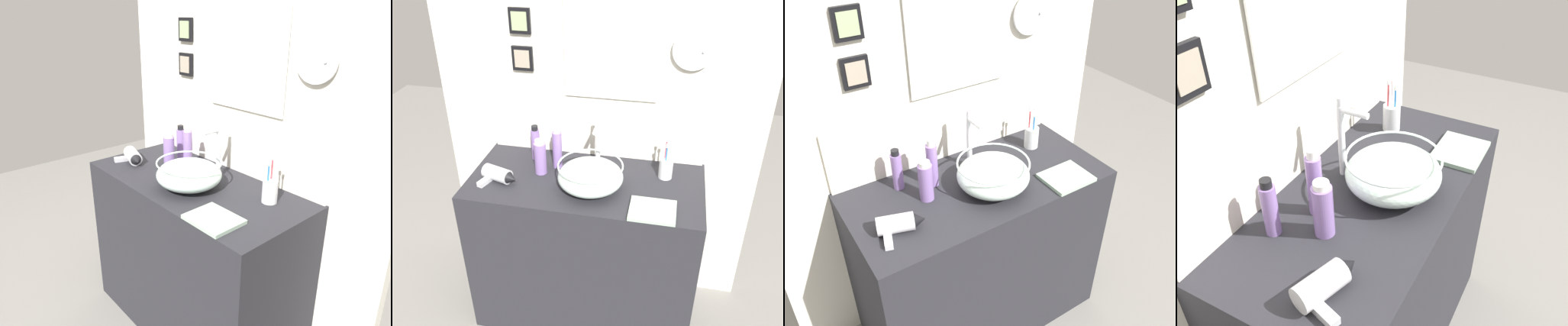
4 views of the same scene
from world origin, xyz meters
TOP-DOWN VIEW (x-y plane):
  - ground_plane at (0.00, 0.00)m, footprint 6.00×6.00m
  - vanity_counter at (0.00, 0.00)m, footprint 1.14×0.54m
  - back_panel at (0.00, 0.30)m, footprint 1.68×0.10m
  - glass_bowl_sink at (0.04, -0.06)m, footprint 0.31×0.31m
  - faucet at (0.04, 0.12)m, footprint 0.02×0.11m
  - hair_drier at (-0.41, -0.09)m, footprint 0.19×0.14m
  - toothbrush_cup at (0.38, 0.11)m, footprint 0.07×0.07m
  - soap_dispenser at (-0.23, 0.03)m, footprint 0.06×0.06m
  - spray_bottle at (-0.30, 0.16)m, footprint 0.05×0.05m
  - shampoo_bottle at (-0.17, 0.10)m, footprint 0.05×0.05m
  - hand_towel at (0.34, -0.19)m, footprint 0.20×0.17m

SIDE VIEW (x-z plane):
  - ground_plane at x=0.00m, z-range 0.00..0.00m
  - vanity_counter at x=0.00m, z-range 0.00..0.87m
  - hand_towel at x=0.34m, z-range 0.87..0.89m
  - hair_drier at x=-0.41m, z-range 0.87..0.94m
  - toothbrush_cup at x=0.38m, z-range 0.82..1.03m
  - glass_bowl_sink at x=0.04m, z-range 0.88..1.01m
  - soap_dispenser at x=-0.23m, z-range 0.87..1.05m
  - spray_bottle at x=-0.30m, z-range 0.87..1.06m
  - shampoo_bottle at x=-0.17m, z-range 0.87..1.09m
  - faucet at x=0.04m, z-range 0.89..1.18m
  - back_panel at x=0.00m, z-range 0.00..2.51m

